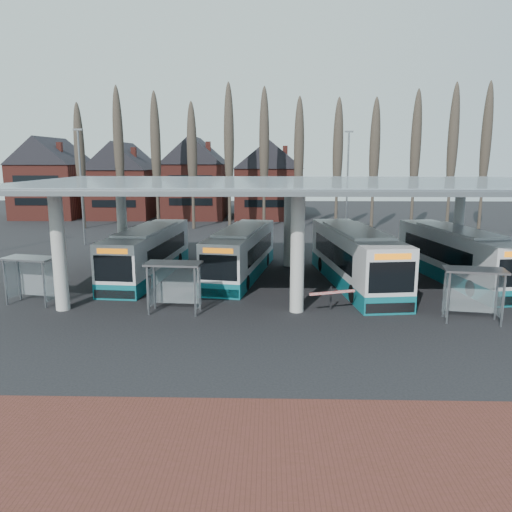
{
  "coord_description": "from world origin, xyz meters",
  "views": [
    {
      "loc": [
        -1.44,
        -21.9,
        7.64
      ],
      "look_at": [
        -2.18,
        7.0,
        1.98
      ],
      "focal_mm": 35.0,
      "sensor_mm": 36.0,
      "label": 1
    }
  ],
  "objects_px": {
    "bus_1": "(241,253)",
    "bus_2": "(355,258)",
    "bus_0": "(148,253)",
    "shelter_1": "(175,276)",
    "bus_3": "(456,256)",
    "shelter_2": "(473,283)",
    "shelter_0": "(32,270)"
  },
  "relations": [
    {
      "from": "bus_1",
      "to": "bus_2",
      "type": "distance_m",
      "value": 7.39
    },
    {
      "from": "bus_1",
      "to": "bus_0",
      "type": "bearing_deg",
      "value": -167.44
    },
    {
      "from": "shelter_1",
      "to": "bus_0",
      "type": "bearing_deg",
      "value": 116.62
    },
    {
      "from": "bus_0",
      "to": "bus_3",
      "type": "distance_m",
      "value": 19.85
    },
    {
      "from": "shelter_2",
      "to": "bus_0",
      "type": "bearing_deg",
      "value": 162.98
    },
    {
      "from": "bus_0",
      "to": "shelter_0",
      "type": "distance_m",
      "value": 7.94
    },
    {
      "from": "bus_2",
      "to": "shelter_2",
      "type": "distance_m",
      "value": 8.3
    },
    {
      "from": "bus_2",
      "to": "shelter_1",
      "type": "relative_size",
      "value": 4.46
    },
    {
      "from": "bus_2",
      "to": "shelter_0",
      "type": "height_order",
      "value": "bus_2"
    },
    {
      "from": "shelter_2",
      "to": "bus_1",
      "type": "bearing_deg",
      "value": 151.07
    },
    {
      "from": "bus_1",
      "to": "shelter_0",
      "type": "xyz_separation_m",
      "value": [
        -10.8,
        -6.73,
        0.34
      ]
    },
    {
      "from": "bus_2",
      "to": "bus_3",
      "type": "xyz_separation_m",
      "value": [
        6.65,
        1.23,
        -0.07
      ]
    },
    {
      "from": "bus_2",
      "to": "bus_0",
      "type": "bearing_deg",
      "value": 165.28
    },
    {
      "from": "bus_2",
      "to": "bus_3",
      "type": "bearing_deg",
      "value": 3.52
    },
    {
      "from": "bus_1",
      "to": "shelter_2",
      "type": "height_order",
      "value": "bus_1"
    },
    {
      "from": "bus_0",
      "to": "bus_1",
      "type": "distance_m",
      "value": 6.12
    },
    {
      "from": "bus_1",
      "to": "shelter_0",
      "type": "bearing_deg",
      "value": -138.52
    },
    {
      "from": "bus_0",
      "to": "bus_3",
      "type": "height_order",
      "value": "bus_3"
    },
    {
      "from": "bus_3",
      "to": "shelter_1",
      "type": "height_order",
      "value": "bus_3"
    },
    {
      "from": "bus_0",
      "to": "shelter_1",
      "type": "relative_size",
      "value": 4.11
    },
    {
      "from": "bus_0",
      "to": "bus_1",
      "type": "xyz_separation_m",
      "value": [
        6.12,
        0.32,
        -0.02
      ]
    },
    {
      "from": "bus_1",
      "to": "bus_2",
      "type": "bearing_deg",
      "value": -7.17
    },
    {
      "from": "bus_1",
      "to": "shelter_2",
      "type": "relative_size",
      "value": 3.95
    },
    {
      "from": "shelter_0",
      "to": "shelter_2",
      "type": "bearing_deg",
      "value": 5.31
    },
    {
      "from": "bus_0",
      "to": "bus_2",
      "type": "bearing_deg",
      "value": -2.8
    },
    {
      "from": "bus_0",
      "to": "shelter_2",
      "type": "distance_m",
      "value": 19.69
    },
    {
      "from": "bus_1",
      "to": "bus_2",
      "type": "height_order",
      "value": "bus_2"
    },
    {
      "from": "bus_0",
      "to": "shelter_2",
      "type": "relative_size",
      "value": 3.97
    },
    {
      "from": "shelter_0",
      "to": "shelter_2",
      "type": "height_order",
      "value": "shelter_2"
    },
    {
      "from": "bus_0",
      "to": "bus_1",
      "type": "bearing_deg",
      "value": 7.99
    },
    {
      "from": "bus_0",
      "to": "bus_1",
      "type": "relative_size",
      "value": 1.0
    },
    {
      "from": "bus_2",
      "to": "shelter_1",
      "type": "bearing_deg",
      "value": -156.29
    }
  ]
}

